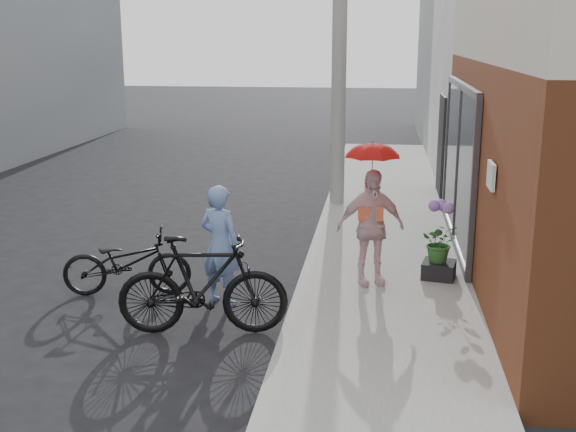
% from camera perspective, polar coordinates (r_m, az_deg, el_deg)
% --- Properties ---
extents(ground, '(80.00, 80.00, 0.00)m').
position_cam_1_polar(ground, '(8.82, -5.88, -8.24)').
color(ground, black).
rests_on(ground, ground).
extents(sidewalk, '(2.20, 24.00, 0.12)m').
position_cam_1_polar(sidewalk, '(10.46, 7.97, -4.32)').
color(sidewalk, gray).
rests_on(sidewalk, ground).
extents(curb, '(0.12, 24.00, 0.12)m').
position_cam_1_polar(curb, '(10.50, 1.61, -4.10)').
color(curb, '#9E9E99').
rests_on(curb, ground).
extents(east_building_far, '(8.00, 8.00, 7.00)m').
position_cam_1_polar(east_building_far, '(24.50, 20.39, 13.63)').
color(east_building_far, gray).
rests_on(east_building_far, ground).
extents(utility_pole, '(0.28, 0.28, 7.00)m').
position_cam_1_polar(utility_pole, '(13.95, 4.11, 14.73)').
color(utility_pole, '#9E9E99').
rests_on(utility_pole, ground).
extents(officer, '(0.67, 0.57, 1.55)m').
position_cam_1_polar(officer, '(9.11, -5.37, -2.32)').
color(officer, '#7290CB').
rests_on(officer, ground).
extents(bike_left, '(1.75, 0.89, 0.88)m').
position_cam_1_polar(bike_left, '(9.72, -12.62, -3.61)').
color(bike_left, black).
rests_on(bike_left, ground).
extents(bike_right, '(2.00, 0.82, 1.17)m').
position_cam_1_polar(bike_right, '(8.28, -6.75, -5.45)').
color(bike_right, black).
rests_on(bike_right, ground).
extents(kimono_woman, '(0.98, 0.64, 1.55)m').
position_cam_1_polar(kimono_woman, '(9.52, 6.53, -0.88)').
color(kimono_woman, beige).
rests_on(kimono_woman, sidewalk).
extents(parasol, '(0.70, 0.70, 0.61)m').
position_cam_1_polar(parasol, '(9.30, 6.72, 5.56)').
color(parasol, red).
rests_on(parasol, kimono_woman).
extents(planter, '(0.50, 0.50, 0.23)m').
position_cam_1_polar(planter, '(10.08, 11.82, -4.17)').
color(planter, black).
rests_on(planter, sidewalk).
extents(potted_plant, '(0.49, 0.43, 0.55)m').
position_cam_1_polar(potted_plant, '(9.96, 11.93, -2.06)').
color(potted_plant, '#2B6026').
rests_on(potted_plant, planter).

